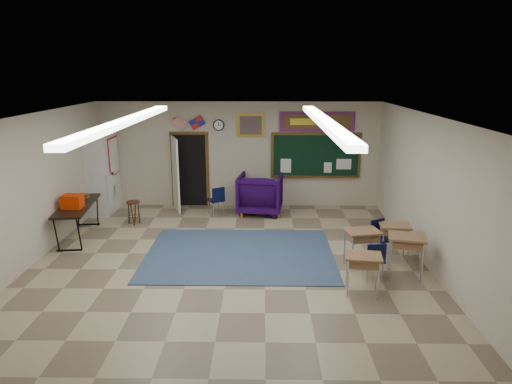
{
  "coord_description": "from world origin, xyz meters",
  "views": [
    {
      "loc": [
        0.68,
        -8.33,
        3.85
      ],
      "look_at": [
        0.54,
        1.5,
        1.21
      ],
      "focal_mm": 32.0,
      "sensor_mm": 36.0,
      "label": 1
    }
  ],
  "objects_px": {
    "student_desk_front_right": "(394,240)",
    "wooden_stool": "(134,212)",
    "student_desk_front_left": "(362,247)",
    "wingback_armchair": "(260,194)",
    "folding_table": "(78,220)"
  },
  "relations": [
    {
      "from": "student_desk_front_left",
      "to": "student_desk_front_right",
      "type": "bearing_deg",
      "value": 19.45
    },
    {
      "from": "student_desk_front_right",
      "to": "student_desk_front_left",
      "type": "bearing_deg",
      "value": -144.81
    },
    {
      "from": "student_desk_front_left",
      "to": "wooden_stool",
      "type": "relative_size",
      "value": 1.31
    },
    {
      "from": "student_desk_front_right",
      "to": "folding_table",
      "type": "distance_m",
      "value": 7.18
    },
    {
      "from": "wingback_armchair",
      "to": "wooden_stool",
      "type": "bearing_deg",
      "value": 24.2
    },
    {
      "from": "wingback_armchair",
      "to": "folding_table",
      "type": "height_order",
      "value": "folding_table"
    },
    {
      "from": "student_desk_front_right",
      "to": "folding_table",
      "type": "height_order",
      "value": "folding_table"
    },
    {
      "from": "wingback_armchair",
      "to": "wooden_stool",
      "type": "relative_size",
      "value": 2.0
    },
    {
      "from": "wingback_armchair",
      "to": "student_desk_front_right",
      "type": "relative_size",
      "value": 1.6
    },
    {
      "from": "student_desk_front_left",
      "to": "student_desk_front_right",
      "type": "distance_m",
      "value": 0.9
    },
    {
      "from": "wooden_stool",
      "to": "student_desk_front_right",
      "type": "bearing_deg",
      "value": -19.53
    },
    {
      "from": "wingback_armchair",
      "to": "wooden_stool",
      "type": "height_order",
      "value": "wingback_armchair"
    },
    {
      "from": "wingback_armchair",
      "to": "wooden_stool",
      "type": "distance_m",
      "value": 3.4
    },
    {
      "from": "student_desk_front_right",
      "to": "wooden_stool",
      "type": "distance_m",
      "value": 6.43
    },
    {
      "from": "wingback_armchair",
      "to": "student_desk_front_left",
      "type": "distance_m",
      "value": 4.14
    }
  ]
}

